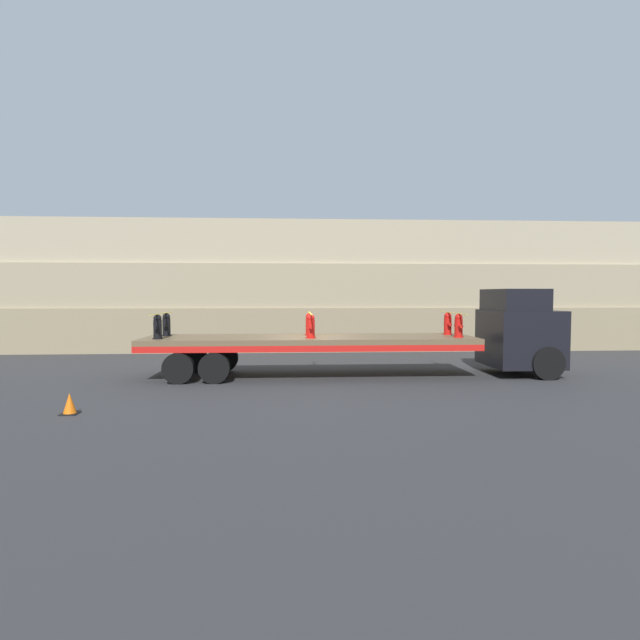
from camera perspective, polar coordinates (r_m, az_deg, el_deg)
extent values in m
plane|color=#2D2D30|center=(16.86, -1.14, -6.43)|extent=(120.00, 120.00, 0.00)
cube|color=gray|center=(24.90, -1.88, -0.96)|extent=(60.00, 3.00, 2.10)
cube|color=tan|center=(24.99, -1.90, 3.88)|extent=(60.00, 3.00, 2.10)
cube|color=tan|center=(25.26, -1.92, 8.64)|extent=(60.00, 3.00, 2.10)
cube|color=black|center=(18.44, 21.85, -1.92)|extent=(2.21, 2.44, 1.91)
cube|color=black|center=(18.29, 21.30, 2.18)|extent=(1.55, 2.25, 0.72)
cube|color=black|center=(18.68, 23.56, -0.72)|extent=(0.88, 2.15, 1.07)
cylinder|color=black|center=(17.66, 24.55, -4.52)|extent=(1.07, 0.28, 1.07)
cylinder|color=black|center=(19.72, 21.39, -3.70)|extent=(1.07, 0.28, 1.07)
cube|color=brown|center=(16.70, -1.14, -2.21)|extent=(10.93, 2.57, 0.17)
cube|color=red|center=(15.48, -0.96, -3.31)|extent=(10.93, 0.08, 0.20)
cube|color=red|center=(17.95, -1.30, -2.44)|extent=(10.93, 0.08, 0.20)
cylinder|color=black|center=(15.78, -11.99, -5.38)|extent=(0.96, 0.30, 0.96)
cylinder|color=black|center=(18.10, -10.87, -4.30)|extent=(0.96, 0.30, 0.96)
cylinder|color=black|center=(15.98, -15.89, -5.33)|extent=(0.96, 0.30, 0.96)
cylinder|color=black|center=(18.27, -14.28, -4.27)|extent=(0.96, 0.30, 0.96)
cylinder|color=black|center=(16.66, -18.05, -2.01)|extent=(0.33, 0.33, 0.03)
cylinder|color=black|center=(16.63, -18.06, -1.04)|extent=(0.26, 0.26, 0.60)
sphere|color=black|center=(16.61, -18.08, 0.18)|extent=(0.25, 0.25, 0.25)
cylinder|color=black|center=(16.43, -18.25, -0.84)|extent=(0.12, 0.16, 0.12)
cylinder|color=black|center=(16.83, -17.89, -0.75)|extent=(0.12, 0.16, 0.12)
cylinder|color=black|center=(17.75, -17.12, -1.70)|extent=(0.33, 0.33, 0.03)
cylinder|color=black|center=(17.73, -17.14, -0.79)|extent=(0.26, 0.26, 0.60)
sphere|color=black|center=(17.71, -17.16, 0.36)|extent=(0.25, 0.25, 0.25)
cylinder|color=black|center=(17.52, -17.30, -0.60)|extent=(0.12, 0.16, 0.12)
cylinder|color=black|center=(17.93, -16.98, -0.52)|extent=(0.12, 0.16, 0.12)
cylinder|color=red|center=(16.13, -1.06, -2.03)|extent=(0.33, 0.33, 0.03)
cylinder|color=red|center=(16.10, -1.06, -1.02)|extent=(0.26, 0.26, 0.60)
sphere|color=red|center=(16.08, -1.06, 0.24)|extent=(0.25, 0.25, 0.25)
cylinder|color=red|center=(15.89, -1.03, -0.82)|extent=(0.12, 0.16, 0.12)
cylinder|color=red|center=(16.31, -1.09, -0.72)|extent=(0.12, 0.16, 0.12)
cylinder|color=red|center=(17.25, -1.21, -1.70)|extent=(0.33, 0.33, 0.03)
cylinder|color=red|center=(17.23, -1.22, -0.76)|extent=(0.26, 0.26, 0.60)
sphere|color=red|center=(17.21, -1.22, 0.42)|extent=(0.25, 0.25, 0.25)
cylinder|color=red|center=(17.02, -1.19, -0.57)|extent=(0.12, 0.16, 0.12)
cylinder|color=red|center=(17.44, -1.24, -0.48)|extent=(0.12, 0.16, 0.12)
cylinder|color=red|center=(17.03, 15.53, -1.87)|extent=(0.33, 0.33, 0.03)
cylinder|color=red|center=(17.01, 15.55, -0.92)|extent=(0.26, 0.26, 0.60)
sphere|color=red|center=(16.99, 15.56, 0.28)|extent=(0.25, 0.25, 0.25)
cylinder|color=red|center=(16.81, 15.78, -0.72)|extent=(0.12, 0.16, 0.12)
cylinder|color=red|center=(17.20, 15.33, -0.63)|extent=(0.12, 0.16, 0.12)
cylinder|color=red|center=(18.10, 14.38, -1.57)|extent=(0.33, 0.33, 0.03)
cylinder|color=red|center=(18.08, 14.39, -0.68)|extent=(0.26, 0.26, 0.60)
sphere|color=red|center=(18.06, 14.40, 0.45)|extent=(0.25, 0.25, 0.25)
cylinder|color=red|center=(17.88, 14.59, -0.49)|extent=(0.12, 0.16, 0.12)
cylinder|color=red|center=(18.28, 14.19, -0.41)|extent=(0.12, 0.16, 0.12)
cube|color=yellow|center=(17.16, -17.61, 0.71)|extent=(0.05, 2.77, 0.01)
cube|color=yellow|center=(16.64, -1.14, 0.78)|extent=(0.05, 2.77, 0.01)
cube|color=yellow|center=(17.52, 14.97, 0.79)|extent=(0.05, 2.77, 0.01)
cube|color=black|center=(13.00, -26.68, -9.52)|extent=(0.37, 0.37, 0.03)
cone|color=orange|center=(12.95, -26.70, -8.47)|extent=(0.29, 0.29, 0.46)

